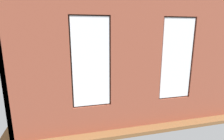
{
  "coord_description": "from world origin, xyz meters",
  "views": [
    {
      "loc": [
        1.61,
        6.5,
        2.54
      ],
      "look_at": [
        0.12,
        0.4,
        1.1
      ],
      "focal_mm": 28.0,
      "sensor_mm": 36.0,
      "label": 1
    }
  ],
  "objects": [
    {
      "name": "potted_plant_by_left_couch",
      "position": [
        -1.95,
        -0.73,
        0.37
      ],
      "size": [
        0.34,
        0.34,
        0.57
      ],
      "color": "gray",
      "rests_on": "ground_plane"
    },
    {
      "name": "couch_left",
      "position": [
        -2.35,
        0.76,
        0.33
      ],
      "size": [
        0.9,
        2.09,
        0.8
      ],
      "rotation": [
        0.0,
        0.0,
        1.58
      ],
      "color": "black",
      "rests_on": "ground_plane"
    },
    {
      "name": "table_plant_small",
      "position": [
        0.05,
        -0.61,
        0.51
      ],
      "size": [
        0.11,
        0.11,
        0.18
      ],
      "color": "beige",
      "rests_on": "coffee_table"
    },
    {
      "name": "potted_plant_mid_room_small",
      "position": [
        -0.89,
        -0.98,
        0.44
      ],
      "size": [
        0.41,
        0.41,
        0.63
      ],
      "color": "#47423D",
      "rests_on": "ground_plane"
    },
    {
      "name": "potted_plant_corner_near_left",
      "position": [
        -2.49,
        -1.82,
        0.6
      ],
      "size": [
        0.8,
        0.93,
        1.31
      ],
      "color": "beige",
      "rests_on": "ground_plane"
    },
    {
      "name": "remote_gray",
      "position": [
        0.3,
        -0.36,
        0.43
      ],
      "size": [
        0.16,
        0.15,
        0.02
      ],
      "primitive_type": "cube",
      "rotation": [
        0.0,
        0.0,
        3.95
      ],
      "color": "#59595B",
      "rests_on": "coffee_table"
    },
    {
      "name": "coffee_table",
      "position": [
        0.4,
        -0.48,
        0.36
      ],
      "size": [
        1.27,
        0.75,
        0.42
      ],
      "color": "olive",
      "rests_on": "ground_plane"
    },
    {
      "name": "white_wall_right",
      "position": [
        3.0,
        0.2,
        1.71
      ],
      "size": [
        0.1,
        4.64,
        3.42
      ],
      "primitive_type": "cube",
      "color": "silver",
      "rests_on": "ground_plane"
    },
    {
      "name": "tv_flatscreen",
      "position": [
        2.7,
        0.07,
        0.95
      ],
      "size": [
        1.11,
        0.2,
        0.74
      ],
      "color": "black",
      "rests_on": "media_console"
    },
    {
      "name": "potted_plant_near_tv",
      "position": [
        2.15,
        1.1,
        0.7
      ],
      "size": [
        1.03,
        1.12,
        1.43
      ],
      "color": "#47423D",
      "rests_on": "ground_plane"
    },
    {
      "name": "potted_plant_foreground_right",
      "position": [
        2.4,
        -1.77,
        0.73
      ],
      "size": [
        0.72,
        0.72,
        1.09
      ],
      "color": "brown",
      "rests_on": "ground_plane"
    },
    {
      "name": "potted_plant_between_couches",
      "position": [
        -1.24,
        1.74,
        0.77
      ],
      "size": [
        1.16,
        1.14,
        1.42
      ],
      "color": "#47423D",
      "rests_on": "ground_plane"
    },
    {
      "name": "cup_ceramic",
      "position": [
        0.56,
        -0.57,
        0.46
      ],
      "size": [
        0.07,
        0.07,
        0.09
      ],
      "primitive_type": "cylinder",
      "color": "#4C4C51",
      "rests_on": "coffee_table"
    },
    {
      "name": "papasan_chair",
      "position": [
        0.73,
        -1.47,
        0.44
      ],
      "size": [
        1.1,
        1.1,
        0.69
      ],
      "color": "olive",
      "rests_on": "ground_plane"
    },
    {
      "name": "brick_wall_with_windows",
      "position": [
        0.0,
        2.44,
        1.68
      ],
      "size": [
        6.09,
        0.3,
        3.42
      ],
      "color": "brown",
      "rests_on": "ground_plane"
    },
    {
      "name": "media_console",
      "position": [
        2.7,
        0.07,
        0.29
      ],
      "size": [
        1.17,
        0.42,
        0.58
      ],
      "primitive_type": "cube",
      "color": "black",
      "rests_on": "ground_plane"
    },
    {
      "name": "ground_plane",
      "position": [
        0.0,
        0.0,
        -0.05
      ],
      "size": [
        6.69,
        5.64,
        0.1
      ],
      "primitive_type": "cube",
      "color": "brown"
    },
    {
      "name": "candle_jar",
      "position": [
        0.78,
        -0.36,
        0.47
      ],
      "size": [
        0.08,
        0.08,
        0.1
      ],
      "primitive_type": "cylinder",
      "color": "#B7333D",
      "rests_on": "coffee_table"
    },
    {
      "name": "couch_by_window",
      "position": [
        0.14,
        1.79,
        0.33
      ],
      "size": [
        1.86,
        0.87,
        0.8
      ],
      "color": "black",
      "rests_on": "ground_plane"
    }
  ]
}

